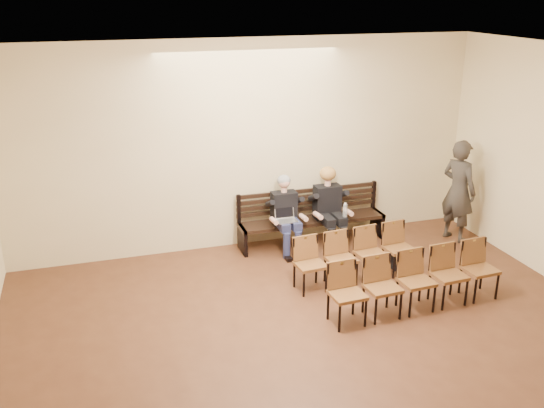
{
  "coord_description": "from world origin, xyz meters",
  "views": [
    {
      "loc": [
        -2.6,
        -4.46,
        4.25
      ],
      "look_at": [
        0.1,
        4.05,
        1.03
      ],
      "focal_mm": 40.0,
      "sensor_mm": 36.0,
      "label": 1
    }
  ],
  "objects": [
    {
      "name": "water_bottle",
      "position": [
        1.45,
        4.24,
        0.58
      ],
      "size": [
        0.09,
        0.09,
        0.25
      ],
      "primitive_type": "cylinder",
      "rotation": [
        0.0,
        0.0,
        -0.16
      ],
      "color": "silver",
      "rests_on": "bench"
    },
    {
      "name": "seated_man",
      "position": [
        0.5,
        4.53,
        0.62
      ],
      "size": [
        0.52,
        0.72,
        1.25
      ],
      "primitive_type": null,
      "color": "black",
      "rests_on": "ground"
    },
    {
      "name": "laptop",
      "position": [
        0.46,
        4.36,
        0.57
      ],
      "size": [
        0.36,
        0.29,
        0.24
      ],
      "primitive_type": "cube",
      "rotation": [
        0.0,
        0.0,
        0.08
      ],
      "color": "silver",
      "rests_on": "bench"
    },
    {
      "name": "bag",
      "position": [
        2.03,
        3.28,
        0.12
      ],
      "size": [
        0.38,
        0.31,
        0.25
      ],
      "primitive_type": "cube",
      "rotation": [
        0.0,
        0.0,
        0.26
      ],
      "color": "black",
      "rests_on": "ground"
    },
    {
      "name": "chair_row_front",
      "position": [
        1.13,
        3.09,
        0.4
      ],
      "size": [
        1.98,
        0.61,
        0.8
      ],
      "primitive_type": "cube",
      "rotation": [
        0.0,
        0.0,
        0.09
      ],
      "color": "brown",
      "rests_on": "ground"
    },
    {
      "name": "passerby",
      "position": [
        3.5,
        4.05,
        1.04
      ],
      "size": [
        0.73,
        0.88,
        2.08
      ],
      "primitive_type": "imported",
      "rotation": [
        0.0,
        0.0,
        1.92
      ],
      "color": "#342F2A",
      "rests_on": "ground"
    },
    {
      "name": "chair_row_back",
      "position": [
        1.55,
        2.05,
        0.42
      ],
      "size": [
        2.59,
        0.59,
        0.84
      ],
      "primitive_type": "cube",
      "rotation": [
        0.0,
        0.0,
        0.05
      ],
      "color": "brown",
      "rests_on": "ground"
    },
    {
      "name": "room_walls",
      "position": [
        0.0,
        0.79,
        2.54
      ],
      "size": [
        8.02,
        10.01,
        3.51
      ],
      "color": "beige",
      "rests_on": "ground"
    },
    {
      "name": "seated_woman",
      "position": [
        1.29,
        4.53,
        0.65
      ],
      "size": [
        0.56,
        0.77,
        1.29
      ],
      "primitive_type": null,
      "color": "black",
      "rests_on": "ground"
    },
    {
      "name": "bench",
      "position": [
        1.03,
        4.65,
        0.23
      ],
      "size": [
        2.6,
        0.9,
        0.45
      ],
      "primitive_type": "cube",
      "color": "black",
      "rests_on": "ground"
    }
  ]
}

